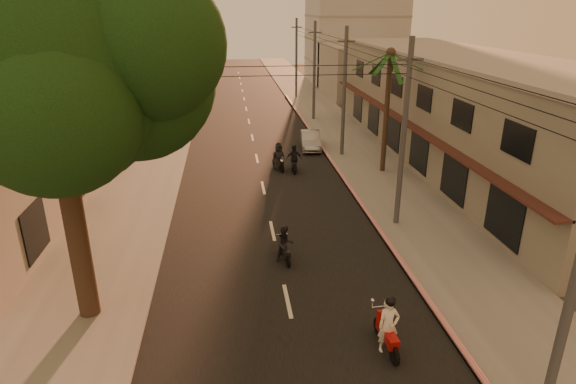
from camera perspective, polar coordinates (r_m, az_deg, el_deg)
name	(u,v)px	position (r m, az deg, el deg)	size (l,w,h in m)	color
ground	(295,335)	(16.63, 0.82, -16.63)	(160.00, 160.00, 0.00)	#383023
road	(257,159)	(34.60, -3.71, 3.98)	(10.00, 140.00, 0.02)	black
sidewalk_right	(359,154)	(35.78, 8.40, 4.46)	(5.00, 140.00, 0.12)	slate
sidewalk_left	(150,162)	(35.00, -16.08, 3.47)	(5.00, 140.00, 0.12)	slate
curb_stripe	(342,177)	(30.58, 6.47, 1.73)	(0.20, 60.00, 0.20)	#B11219
shophouse_row	(461,109)	(35.42, 19.84, 9.26)	(8.80, 34.20, 7.30)	gray
left_building	(8,155)	(30.58, -30.25, 3.85)	(8.20, 24.20, 5.20)	gray
broadleaf_tree	(64,69)	(15.99, -25.06, 13.09)	(9.60, 8.70, 12.10)	black
palm_tree	(390,60)	(30.79, 12.03, 15.03)	(5.00, 5.00, 8.20)	black
utility_poles	(345,64)	(34.18, 6.82, 14.86)	(1.20, 48.26, 9.00)	#38383A
filler_right	(359,70)	(60.57, 8.40, 14.10)	(8.00, 14.00, 6.00)	gray
filler_left_near	(98,98)	(49.22, -21.63, 10.34)	(8.00, 14.00, 4.40)	gray
filler_left_far	(131,63)	(66.48, -18.15, 14.35)	(8.00, 14.00, 7.00)	gray
scooter_red	(388,327)	(15.85, 11.76, -15.38)	(0.78, 2.02, 1.99)	black
scooter_mid_a	(285,245)	(20.46, -0.38, -6.30)	(0.93, 1.71, 1.68)	black
scooter_mid_b	(294,159)	(31.52, 0.71, 3.88)	(1.10, 1.90, 1.87)	black
scooter_far_a	(279,158)	(31.83, -1.12, 4.10)	(1.17, 1.90, 1.91)	black
parked_car	(311,140)	(36.94, 2.69, 6.17)	(1.81, 4.16, 1.33)	#92959A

